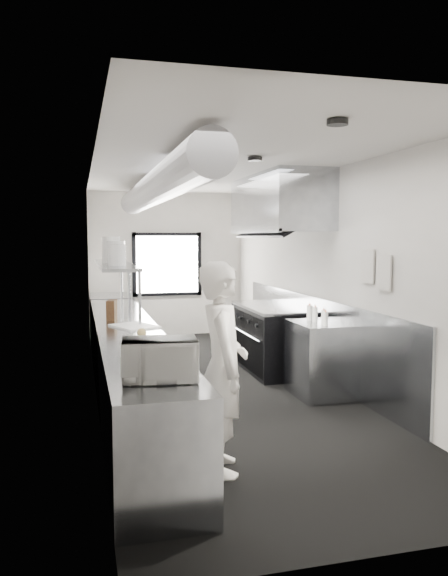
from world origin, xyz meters
TOP-DOWN VIEW (x-y plane):
  - floor at (0.00, 0.00)m, footprint 3.00×8.00m
  - ceiling at (0.00, 0.00)m, footprint 3.00×8.00m
  - wall_back at (0.00, 4.00)m, footprint 3.00×0.02m
  - wall_front at (0.00, -4.00)m, footprint 3.00×0.02m
  - wall_left at (-1.50, 0.00)m, footprint 0.02×8.00m
  - wall_right at (1.50, 0.00)m, footprint 0.02×8.00m
  - wall_cladding at (1.48, 0.30)m, footprint 0.03×5.50m
  - hvac_duct at (-0.70, 0.40)m, footprint 0.40×6.40m
  - service_window at (0.00, 3.96)m, footprint 1.36×0.05m
  - exhaust_hood at (1.10, 0.70)m, footprint 0.81×2.20m
  - prep_counter at (-1.15, -0.50)m, footprint 0.70×6.00m
  - pass_shelf at (-1.19, 1.00)m, footprint 0.45×3.00m
  - range at (1.04, 0.70)m, footprint 0.88×1.60m
  - bottle_station at (1.15, -0.70)m, footprint 0.65×0.80m
  - far_work_table at (-1.15, 3.20)m, footprint 0.70×1.20m
  - notice_sheet_a at (1.47, -1.20)m, footprint 0.02×0.28m
  - notice_sheet_b at (1.47, -1.55)m, footprint 0.02×0.28m
  - line_cook at (-0.55, -2.53)m, footprint 0.49×0.68m
  - microwave at (-1.13, -2.93)m, footprint 0.53×0.43m
  - deli_tub_a at (-1.30, -2.63)m, footprint 0.17×0.17m
  - deli_tub_b at (-1.32, -2.48)m, footprint 0.14×0.14m
  - newspaper at (-0.96, -1.68)m, footprint 0.39×0.47m
  - small_plate at (-1.08, -1.28)m, footprint 0.21×0.21m
  - pastry at (-1.08, -1.28)m, footprint 0.10×0.10m
  - cutting_board at (-1.07, -0.47)m, footprint 0.58×0.65m
  - knife_block at (-1.29, 0.16)m, footprint 0.15×0.24m
  - plate_stack_a at (-1.21, 0.30)m, footprint 0.28×0.28m
  - plate_stack_b at (-1.19, 0.77)m, footprint 0.31×0.31m
  - plate_stack_c at (-1.23, 1.18)m, footprint 0.32×0.32m
  - plate_stack_d at (-1.18, 1.78)m, footprint 0.29×0.29m
  - squeeze_bottle_a at (1.08, -0.96)m, footprint 0.06×0.06m
  - squeeze_bottle_b at (1.10, -0.86)m, footprint 0.07×0.07m
  - squeeze_bottle_c at (1.08, -0.66)m, footprint 0.08×0.08m
  - squeeze_bottle_d at (1.06, -0.53)m, footprint 0.07×0.07m
  - squeeze_bottle_e at (1.11, -0.45)m, footprint 0.06×0.06m

SIDE VIEW (x-z plane):
  - floor at x=0.00m, z-range -0.01..0.01m
  - prep_counter at x=-1.15m, z-range 0.00..0.90m
  - bottle_station at x=1.15m, z-range 0.00..0.90m
  - far_work_table at x=-1.15m, z-range 0.00..0.90m
  - range at x=1.04m, z-range 0.00..0.94m
  - wall_cladding at x=1.48m, z-range 0.00..1.10m
  - line_cook at x=-0.55m, z-range 0.00..1.73m
  - newspaper at x=-0.96m, z-range 0.90..0.91m
  - small_plate at x=-1.08m, z-range 0.90..0.92m
  - cutting_board at x=-1.07m, z-range 0.90..0.92m
  - deli_tub_b at x=-1.32m, z-range 0.90..0.99m
  - deli_tub_a at x=-1.30m, z-range 0.90..1.01m
  - pastry at x=-1.08m, z-range 0.92..1.01m
  - squeeze_bottle_a at x=1.08m, z-range 0.90..1.06m
  - squeeze_bottle_e at x=1.11m, z-range 0.90..1.07m
  - squeeze_bottle_b at x=1.10m, z-range 0.90..1.07m
  - squeeze_bottle_c at x=1.08m, z-range 0.90..1.09m
  - squeeze_bottle_d at x=1.06m, z-range 0.90..1.09m
  - knife_block at x=-1.29m, z-range 0.90..1.15m
  - microwave at x=-1.13m, z-range 0.90..1.20m
  - service_window at x=0.00m, z-range 0.77..2.02m
  - wall_back at x=0.00m, z-range 0.00..2.80m
  - wall_front at x=0.00m, z-range 0.00..2.80m
  - wall_left at x=-1.50m, z-range 0.00..2.80m
  - wall_right at x=1.50m, z-range 0.00..2.80m
  - pass_shelf at x=-1.19m, z-range 1.20..1.88m
  - notice_sheet_b at x=1.47m, z-range 1.36..1.74m
  - notice_sheet_a at x=1.47m, z-range 1.41..1.79m
  - plate_stack_a at x=-1.21m, z-range 1.57..1.83m
  - plate_stack_b at x=-1.19m, z-range 1.57..1.88m
  - plate_stack_c at x=-1.23m, z-range 1.57..1.93m
  - plate_stack_d at x=-1.18m, z-range 1.57..1.94m
  - exhaust_hood at x=1.10m, z-range 1.95..2.83m
  - hvac_duct at x=-0.70m, z-range 2.35..2.75m
  - ceiling at x=0.00m, z-range 2.79..2.80m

